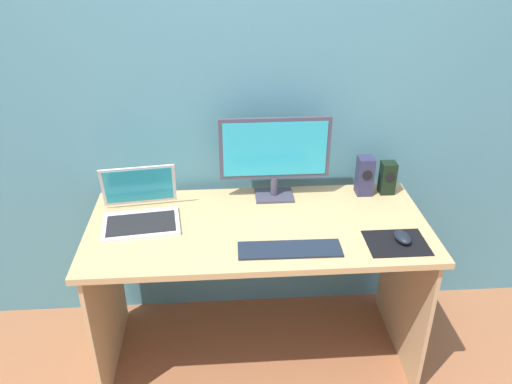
# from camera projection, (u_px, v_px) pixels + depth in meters

# --- Properties ---
(ground_plane) EXTENTS (8.00, 8.00, 0.00)m
(ground_plane) POSITION_uv_depth(u_px,v_px,m) (258.00, 350.00, 2.63)
(ground_plane) COLOR #945B39
(wall_back) EXTENTS (6.00, 0.04, 2.50)m
(wall_back) POSITION_uv_depth(u_px,v_px,m) (252.00, 86.00, 2.39)
(wall_back) COLOR teal
(wall_back) RESTS_ON ground_plane
(desk) EXTENTS (1.49, 0.68, 0.76)m
(desk) POSITION_uv_depth(u_px,v_px,m) (258.00, 253.00, 2.34)
(desk) COLOR tan
(desk) RESTS_ON ground_plane
(monitor) EXTENTS (0.51, 0.14, 0.40)m
(monitor) POSITION_uv_depth(u_px,v_px,m) (275.00, 154.00, 2.38)
(monitor) COLOR #3C3D4C
(monitor) RESTS_ON desk
(speaker_right) EXTENTS (0.07, 0.07, 0.16)m
(speaker_right) POSITION_uv_depth(u_px,v_px,m) (388.00, 178.00, 2.49)
(speaker_right) COLOR black
(speaker_right) RESTS_ON desk
(speaker_near_monitor) EXTENTS (0.07, 0.08, 0.19)m
(speaker_near_monitor) POSITION_uv_depth(u_px,v_px,m) (365.00, 176.00, 2.47)
(speaker_near_monitor) COLOR #292B4A
(speaker_near_monitor) RESTS_ON desk
(laptop) EXTENTS (0.36, 0.33, 0.23)m
(laptop) POSITION_uv_depth(u_px,v_px,m) (140.00, 211.00, 2.28)
(laptop) COLOR silver
(laptop) RESTS_ON desk
(keyboard_external) EXTENTS (0.42, 0.13, 0.01)m
(keyboard_external) POSITION_uv_depth(u_px,v_px,m) (290.00, 249.00, 2.09)
(keyboard_external) COLOR #1A2331
(keyboard_external) RESTS_ON desk
(mousepad) EXTENTS (0.25, 0.20, 0.00)m
(mousepad) POSITION_uv_depth(u_px,v_px,m) (396.00, 243.00, 2.14)
(mousepad) COLOR black
(mousepad) RESTS_ON desk
(mouse) EXTENTS (0.07, 0.11, 0.04)m
(mouse) POSITION_uv_depth(u_px,v_px,m) (402.00, 237.00, 2.14)
(mouse) COLOR black
(mouse) RESTS_ON mousepad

